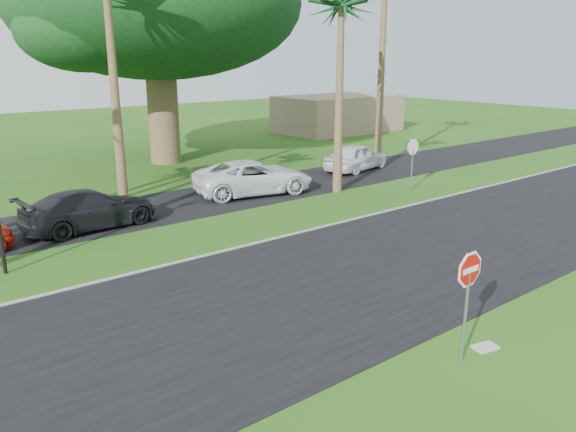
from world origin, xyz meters
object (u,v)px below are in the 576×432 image
(car_dark, at_px, (90,209))
(car_minivan, at_px, (254,178))
(stop_sign_far, at_px, (413,154))
(stop_sign_near, at_px, (468,284))
(car_pickup, at_px, (356,157))

(car_dark, bearing_deg, car_minivan, -89.62)
(car_dark, xyz_separation_m, car_minivan, (7.96, 0.67, 0.05))
(car_minivan, bearing_deg, stop_sign_far, -109.90)
(car_minivan, bearing_deg, stop_sign_near, 174.01)
(stop_sign_far, bearing_deg, stop_sign_near, 43.73)
(stop_sign_near, height_order, car_pickup, stop_sign_near)
(car_dark, bearing_deg, stop_sign_near, -173.23)
(stop_sign_far, xyz_separation_m, car_pickup, (1.29, 5.05, -1.01))
(stop_sign_far, xyz_separation_m, car_dark, (-14.36, 3.42, -1.04))
(stop_sign_far, height_order, car_minivan, stop_sign_far)
(car_dark, distance_m, car_minivan, 7.98)
(car_minivan, relative_size, car_pickup, 1.25)
(stop_sign_far, bearing_deg, car_minivan, -32.57)
(stop_sign_far, distance_m, car_pickup, 5.31)
(car_dark, relative_size, car_pickup, 1.13)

